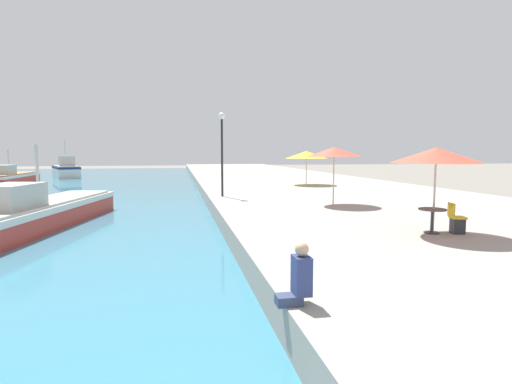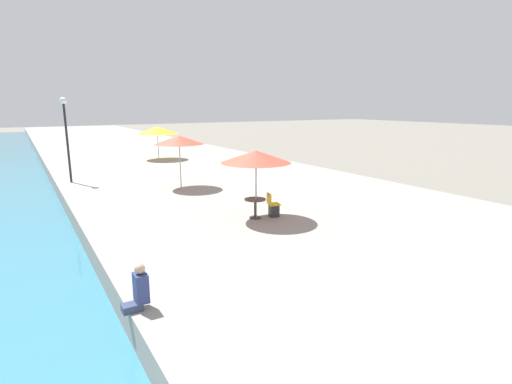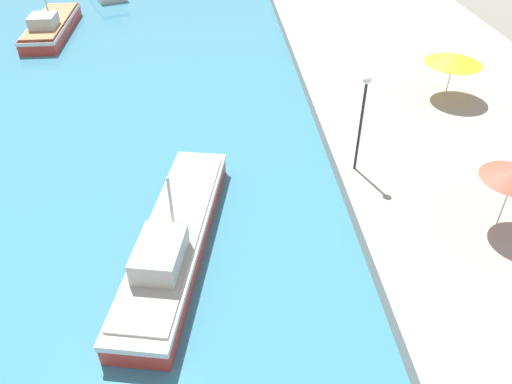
{
  "view_description": "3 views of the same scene",
  "coord_description": "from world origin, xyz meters",
  "views": [
    {
      "loc": [
        -1.6,
        -1.56,
        3.16
      ],
      "look_at": [
        1.5,
        14.34,
        1.57
      ],
      "focal_mm": 28.0,
      "sensor_mm": 36.0,
      "label": 1
    },
    {
      "loc": [
        -1.6,
        -3.44,
        4.95
      ],
      "look_at": [
        5.84,
        8.96,
        1.77
      ],
      "focal_mm": 28.0,
      "sensor_mm": 36.0,
      "label": 2
    },
    {
      "loc": [
        -5.41,
        1.63,
        13.78
      ],
      "look_at": [
        -4.0,
        18.0,
        1.37
      ],
      "focal_mm": 35.0,
      "sensor_mm": 36.0,
      "label": 3
    }
  ],
  "objects": [
    {
      "name": "cafe_chair_left",
      "position": [
        6.51,
        8.8,
        1.09
      ],
      "size": [
        0.51,
        0.49,
        0.91
      ],
      "rotation": [
        0.0,
        0.0,
        4.47
      ],
      "color": "#2D2D33",
      "rests_on": "quay_promenade"
    },
    {
      "name": "quay_promenade",
      "position": [
        8.0,
        37.0,
        0.38
      ],
      "size": [
        16.0,
        90.0,
        0.77
      ],
      "color": "gray",
      "rests_on": "ground_plane"
    },
    {
      "name": "cafe_umbrella_striped",
      "position": [
        7.85,
        27.14,
        3.01
      ],
      "size": [
        3.17,
        3.17,
        2.52
      ],
      "color": "#B7B7B7",
      "rests_on": "quay_promenade"
    },
    {
      "name": "fishing_boat_far",
      "position": [
        -15.68,
        53.04,
        0.98
      ],
      "size": [
        5.1,
        7.98,
        4.76
      ],
      "rotation": [
        0.0,
        0.0,
        0.37
      ],
      "color": "silver",
      "rests_on": "water_basin"
    },
    {
      "name": "cafe_umbrella_pink",
      "position": [
        5.84,
        8.96,
        3.09
      ],
      "size": [
        2.59,
        2.59,
        2.55
      ],
      "color": "#B7B7B7",
      "rests_on": "quay_promenade"
    },
    {
      "name": "person_at_quay",
      "position": [
        0.24,
        4.34,
        1.2
      ],
      "size": [
        0.54,
        0.36,
        1.0
      ],
      "color": "#333D5B",
      "rests_on": "quay_promenade"
    },
    {
      "name": "cafe_umbrella_white",
      "position": [
        5.46,
        15.85,
        3.2
      ],
      "size": [
        2.49,
        2.49,
        2.65
      ],
      "color": "#B7B7B7",
      "rests_on": "quay_promenade"
    },
    {
      "name": "fishing_boat_mid",
      "position": [
        -18.03,
        41.7,
        0.72
      ],
      "size": [
        2.68,
        9.46,
        3.43
      ],
      "rotation": [
        0.0,
        0.0,
        0.0
      ],
      "color": "red",
      "rests_on": "water_basin"
    },
    {
      "name": "cafe_table",
      "position": [
        5.8,
        8.97,
        1.3
      ],
      "size": [
        0.8,
        0.8,
        0.74
      ],
      "color": "#333338",
      "rests_on": "quay_promenade"
    },
    {
      "name": "fishing_boat_near",
      "position": [
        -7.35,
        16.14,
        0.73
      ],
      "size": [
        4.36,
        11.22,
        3.46
      ],
      "rotation": [
        0.0,
        0.0,
        -0.19
      ],
      "color": "red",
      "rests_on": "water_basin"
    },
    {
      "name": "lamppost",
      "position": [
        0.76,
        20.22,
        3.86
      ],
      "size": [
        0.36,
        0.36,
        4.56
      ],
      "color": "#232328",
      "rests_on": "quay_promenade"
    }
  ]
}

